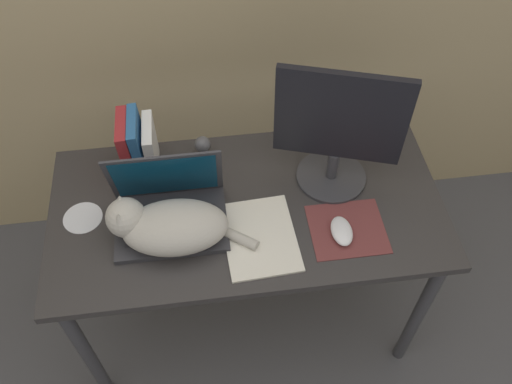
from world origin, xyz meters
TOP-DOWN VIEW (x-y plane):
  - ground_plane at (0.00, 0.00)m, footprint 12.00×12.00m
  - desk at (0.00, 0.31)m, footprint 1.23×0.62m
  - laptop at (-0.23, 0.29)m, footprint 0.34×0.24m
  - cat at (-0.24, 0.21)m, footprint 0.43×0.19m
  - external_monitor at (0.29, 0.39)m, footprint 0.37×0.23m
  - mousepad at (0.29, 0.18)m, footprint 0.23×0.20m
  - computer_mouse at (0.27, 0.16)m, footprint 0.06×0.11m
  - book_row at (-0.32, 0.51)m, footprint 0.11×0.16m
  - notepad at (0.02, 0.18)m, footprint 0.23×0.29m
  - webcam at (-0.12, 0.54)m, footprint 0.05×0.05m
  - cd_disc at (-0.51, 0.33)m, footprint 0.12×0.12m

SIDE VIEW (x-z plane):
  - ground_plane at x=0.00m, z-range 0.00..0.00m
  - desk at x=0.00m, z-range 0.28..1.01m
  - cd_disc at x=-0.51m, z-range 0.73..0.73m
  - mousepad at x=0.29m, z-range 0.73..0.73m
  - notepad at x=0.02m, z-range 0.73..0.74m
  - computer_mouse at x=0.27m, z-range 0.73..0.76m
  - laptop at x=-0.23m, z-range 0.65..0.90m
  - webcam at x=-0.12m, z-range 0.74..0.82m
  - cat at x=-0.24m, z-range 0.72..0.88m
  - book_row at x=-0.32m, z-range 0.72..0.94m
  - external_monitor at x=0.29m, z-range 0.73..1.16m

